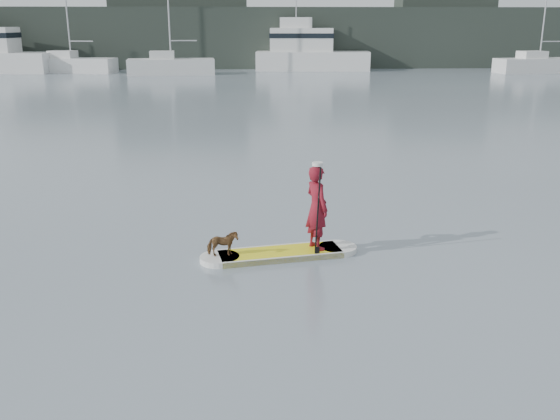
{
  "coord_description": "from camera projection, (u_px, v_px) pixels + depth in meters",
  "views": [
    {
      "loc": [
        -3.36,
        -14.37,
        4.64
      ],
      "look_at": [
        -2.69,
        -2.39,
        1.0
      ],
      "focal_mm": 40.0,
      "sensor_mm": 36.0,
      "label": 1
    }
  ],
  "objects": [
    {
      "name": "paddle",
      "position": [
        318.0,
        222.0,
        12.47
      ],
      "size": [
        0.1,
        0.3,
        2.0
      ],
      "rotation": [
        0.0,
        0.0,
        0.18
      ],
      "color": "black",
      "rests_on": "ground"
    },
    {
      "name": "motor_yacht_a",
      "position": [
        308.0,
        51.0,
        61.1
      ],
      "size": [
        11.29,
        4.42,
        6.61
      ],
      "rotation": [
        0.0,
        0.0,
        -0.09
      ],
      "color": "silver",
      "rests_on": "ground"
    },
    {
      "name": "shore_building_east",
      "position": [
        443.0,
        27.0,
        66.66
      ],
      "size": [
        10.0,
        4.0,
        8.0
      ],
      "primitive_type": "cube",
      "color": "black",
      "rests_on": "ground"
    },
    {
      "name": "paddler",
      "position": [
        317.0,
        208.0,
        12.71
      ],
      "size": [
        0.65,
        0.76,
        1.75
      ],
      "primitive_type": "imported",
      "rotation": [
        0.0,
        0.0,
        2.01
      ],
      "color": "maroon",
      "rests_on": "paddleboard"
    },
    {
      "name": "shore_building_west",
      "position": [
        180.0,
        23.0,
        65.01
      ],
      "size": [
        14.0,
        4.0,
        9.0
      ],
      "primitive_type": "cube",
      "color": "black",
      "rests_on": "ground"
    },
    {
      "name": "white_cap",
      "position": [
        318.0,
        164.0,
        12.45
      ],
      "size": [
        0.22,
        0.22,
        0.07
      ],
      "primitive_type": "cylinder",
      "color": "silver",
      "rests_on": "paddler"
    },
    {
      "name": "ground",
      "position": [
        384.0,
        219.0,
        15.26
      ],
      "size": [
        140.0,
        140.0,
        0.0
      ],
      "primitive_type": "plane",
      "color": "slate",
      "rests_on": "ground"
    },
    {
      "name": "paddleboard",
      "position": [
        280.0,
        254.0,
        12.81
      ],
      "size": [
        3.26,
        1.25,
        0.12
      ],
      "rotation": [
        0.0,
        0.0,
        0.18
      ],
      "color": "yellow",
      "rests_on": "ground"
    },
    {
      "name": "shore_mass",
      "position": [
        276.0,
        38.0,
        65.02
      ],
      "size": [
        90.0,
        6.0,
        6.0
      ],
      "primitive_type": "cube",
      "color": "black",
      "rests_on": "ground"
    },
    {
      "name": "sailboat_c",
      "position": [
        170.0,
        65.0,
        56.38
      ],
      "size": [
        7.92,
        3.25,
        11.09
      ],
      "rotation": [
        0.0,
        0.0,
        0.09
      ],
      "color": "silver",
      "rests_on": "ground"
    },
    {
      "name": "dog",
      "position": [
        223.0,
        244.0,
        12.45
      ],
      "size": [
        0.65,
        0.39,
        0.52
      ],
      "primitive_type": "imported",
      "rotation": [
        0.0,
        0.0,
        1.76
      ],
      "color": "brown",
      "rests_on": "paddleboard"
    },
    {
      "name": "sailboat_f",
      "position": [
        538.0,
        63.0,
        58.55
      ],
      "size": [
        8.6,
        3.78,
        12.44
      ],
      "rotation": [
        0.0,
        0.0,
        0.16
      ],
      "color": "silver",
      "rests_on": "ground"
    },
    {
      "name": "sailboat_b",
      "position": [
        71.0,
        63.0,
        58.6
      ],
      "size": [
        8.55,
        4.1,
        12.21
      ],
      "rotation": [
        0.0,
        0.0,
        -0.2
      ],
      "color": "silver",
      "rests_on": "ground"
    }
  ]
}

